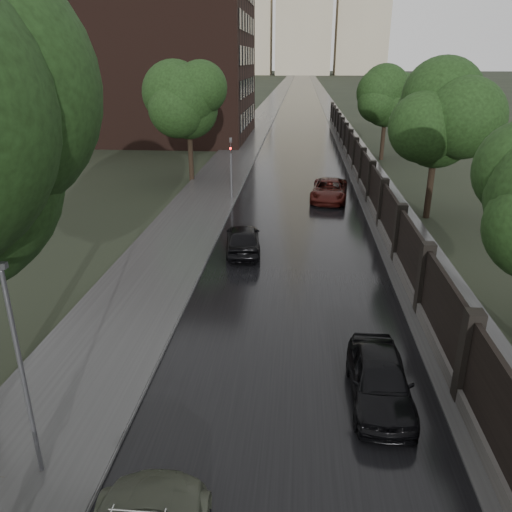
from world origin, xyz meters
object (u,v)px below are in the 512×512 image
(lamp_post, at_px, (22,374))
(car_right_far, at_px, (329,190))
(tree_right_b, at_px, (437,131))
(traffic_light, at_px, (231,163))
(car_right_near, at_px, (380,379))
(tree_left_far, at_px, (188,109))
(tree_right_c, at_px, (386,103))
(hatchback_left, at_px, (243,238))

(lamp_post, height_order, car_right_far, lamp_post)
(tree_right_b, distance_m, traffic_light, 12.44)
(tree_right_b, height_order, lamp_post, tree_right_b)
(lamp_post, height_order, car_right_near, lamp_post)
(tree_right_b, relative_size, traffic_light, 1.75)
(tree_left_far, height_order, traffic_light, tree_left_far)
(tree_left_far, xyz_separation_m, car_right_far, (10.04, -4.62, -4.58))
(traffic_light, distance_m, car_right_far, 6.59)
(lamp_post, relative_size, traffic_light, 1.28)
(tree_left_far, distance_m, lamp_post, 28.73)
(tree_right_c, relative_size, car_right_far, 1.46)
(tree_right_c, xyz_separation_m, car_right_far, (-5.46, -14.62, -4.28))
(tree_right_c, relative_size, hatchback_left, 1.77)
(traffic_light, xyz_separation_m, car_right_near, (6.68, -20.17, -1.73))
(hatchback_left, distance_m, car_right_far, 10.77)
(tree_right_b, bearing_deg, tree_left_far, 152.70)
(tree_right_c, bearing_deg, traffic_light, -128.18)
(tree_right_c, bearing_deg, lamp_post, -108.52)
(hatchback_left, xyz_separation_m, car_right_far, (4.54, 9.77, -0.01))
(car_right_near, bearing_deg, tree_right_b, 73.66)
(hatchback_left, bearing_deg, tree_left_far, -75.67)
(tree_right_b, bearing_deg, hatchback_left, -147.42)
(tree_right_b, bearing_deg, tree_right_c, 90.00)
(hatchback_left, bearing_deg, tree_right_c, -118.89)
(hatchback_left, bearing_deg, car_right_far, -121.53)
(tree_left_far, relative_size, car_right_far, 1.54)
(car_right_far, bearing_deg, hatchback_left, -108.91)
(tree_right_c, bearing_deg, hatchback_left, -112.29)
(tree_right_b, xyz_separation_m, hatchback_left, (-10.00, -6.39, -4.28))
(car_right_near, relative_size, car_right_far, 0.82)
(tree_left_far, height_order, tree_right_c, tree_left_far)
(hatchback_left, bearing_deg, car_right_near, 107.72)
(lamp_post, xyz_separation_m, traffic_light, (1.10, 23.49, -0.27))
(car_right_far, bearing_deg, tree_right_c, 75.55)
(tree_right_c, relative_size, lamp_post, 1.37)
(tree_right_c, bearing_deg, tree_right_b, -90.00)
(tree_left_far, bearing_deg, car_right_near, -67.60)
(tree_right_b, distance_m, car_right_near, 18.42)
(hatchback_left, height_order, car_right_far, hatchback_left)
(tree_right_b, bearing_deg, car_right_far, 148.22)
(hatchback_left, bearing_deg, lamp_post, 71.78)
(tree_left_far, height_order, hatchback_left, tree_left_far)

